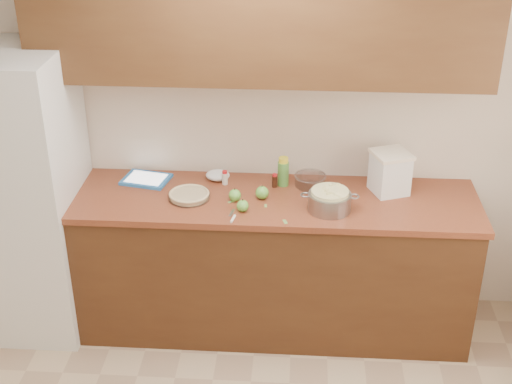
# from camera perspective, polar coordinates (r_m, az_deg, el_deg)

# --- Properties ---
(room_shell) EXTENTS (3.60, 3.60, 3.60)m
(room_shell) POSITION_cam_1_polar(r_m,az_deg,el_deg) (2.80, -1.86, -7.72)
(room_shell) COLOR tan
(room_shell) RESTS_ON ground
(counter_run) EXTENTS (2.64, 0.68, 0.92)m
(counter_run) POSITION_cam_1_polar(r_m,az_deg,el_deg) (4.49, 0.12, -5.58)
(counter_run) COLOR #492914
(counter_run) RESTS_ON ground
(upper_cabinets) EXTENTS (2.60, 0.34, 0.70)m
(upper_cabinets) POSITION_cam_1_polar(r_m,az_deg,el_deg) (4.03, 0.28, 13.70)
(upper_cabinets) COLOR #523219
(upper_cabinets) RESTS_ON room_shell
(fridge) EXTENTS (0.70, 0.70, 1.80)m
(fridge) POSITION_cam_1_polar(r_m,az_deg,el_deg) (4.55, -18.33, -0.24)
(fridge) COLOR silver
(fridge) RESTS_ON ground
(pie) EXTENTS (0.25, 0.25, 0.04)m
(pie) POSITION_cam_1_polar(r_m,az_deg,el_deg) (4.25, -5.37, -0.27)
(pie) COLOR silver
(pie) RESTS_ON counter_run
(colander) EXTENTS (0.34, 0.25, 0.13)m
(colander) POSITION_cam_1_polar(r_m,az_deg,el_deg) (4.11, 5.90, -0.69)
(colander) COLOR gray
(colander) RESTS_ON counter_run
(flour_canister) EXTENTS (0.27, 0.27, 0.26)m
(flour_canister) POSITION_cam_1_polar(r_m,az_deg,el_deg) (4.33, 10.67, 1.58)
(flour_canister) COLOR white
(flour_canister) RESTS_ON counter_run
(tablet) EXTENTS (0.32, 0.26, 0.02)m
(tablet) POSITION_cam_1_polar(r_m,az_deg,el_deg) (4.50, -8.78, 1.01)
(tablet) COLOR blue
(tablet) RESTS_ON counter_run
(paring_knife) EXTENTS (0.04, 0.16, 0.02)m
(paring_knife) POSITION_cam_1_polar(r_m,az_deg,el_deg) (4.02, -1.87, -2.07)
(paring_knife) COLOR gray
(paring_knife) RESTS_ON counter_run
(lemon_bottle) EXTENTS (0.07, 0.07, 0.19)m
(lemon_bottle) POSITION_cam_1_polar(r_m,az_deg,el_deg) (4.36, 2.19, 1.61)
(lemon_bottle) COLOR #4C8C38
(lemon_bottle) RESTS_ON counter_run
(cinnamon_shaker) EXTENTS (0.04, 0.04, 0.09)m
(cinnamon_shaker) POSITION_cam_1_polar(r_m,az_deg,el_deg) (4.39, -2.51, 1.14)
(cinnamon_shaker) COLOR beige
(cinnamon_shaker) RESTS_ON counter_run
(vanilla_bottle) EXTENTS (0.03, 0.03, 0.09)m
(vanilla_bottle) POSITION_cam_1_polar(r_m,az_deg,el_deg) (4.35, 1.49, 0.91)
(vanilla_bottle) COLOR black
(vanilla_bottle) RESTS_ON counter_run
(mixing_bowl) EXTENTS (0.20, 0.20, 0.07)m
(mixing_bowl) POSITION_cam_1_polar(r_m,az_deg,el_deg) (4.38, 4.35, 0.99)
(mixing_bowl) COLOR silver
(mixing_bowl) RESTS_ON counter_run
(paper_towel) EXTENTS (0.16, 0.13, 0.06)m
(paper_towel) POSITION_cam_1_polar(r_m,az_deg,el_deg) (4.45, -3.08, 1.35)
(paper_towel) COLOR white
(paper_towel) RESTS_ON counter_run
(apple_left) EXTENTS (0.07, 0.07, 0.09)m
(apple_left) POSITION_cam_1_polar(r_m,az_deg,el_deg) (4.20, -1.70, -0.26)
(apple_left) COLOR #5FAA3B
(apple_left) RESTS_ON counter_run
(apple_center) EXTENTS (0.08, 0.08, 0.09)m
(apple_center) POSITION_cam_1_polar(r_m,az_deg,el_deg) (4.22, 0.49, -0.05)
(apple_center) COLOR #5FAA3B
(apple_center) RESTS_ON counter_run
(apple_front) EXTENTS (0.07, 0.07, 0.08)m
(apple_front) POSITION_cam_1_polar(r_m,az_deg,el_deg) (4.09, -1.07, -1.11)
(apple_front) COLOR #5FAA3B
(apple_front) RESTS_ON counter_run
(peel_a) EXTENTS (0.02, 0.04, 0.00)m
(peel_a) POSITION_cam_1_polar(r_m,az_deg,el_deg) (4.16, 0.78, -1.11)
(peel_a) COLOR #75A550
(peel_a) RESTS_ON counter_run
(peel_b) EXTENTS (0.04, 0.04, 0.00)m
(peel_b) POSITION_cam_1_polar(r_m,az_deg,el_deg) (4.20, -1.99, -0.78)
(peel_b) COLOR #75A550
(peel_b) RESTS_ON counter_run
(peel_c) EXTENTS (0.03, 0.05, 0.00)m
(peel_c) POSITION_cam_1_polar(r_m,az_deg,el_deg) (4.00, 2.34, -2.39)
(peel_c) COLOR #75A550
(peel_c) RESTS_ON counter_run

